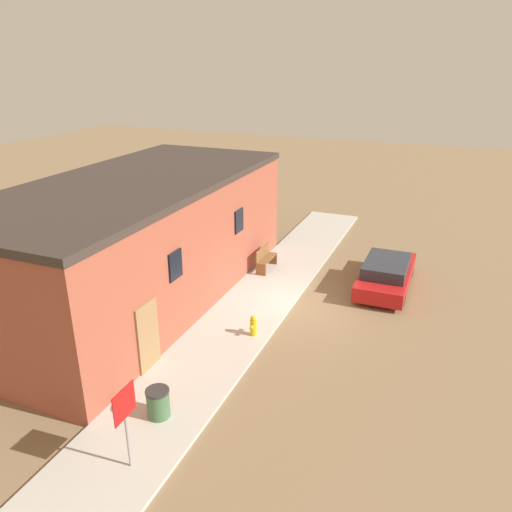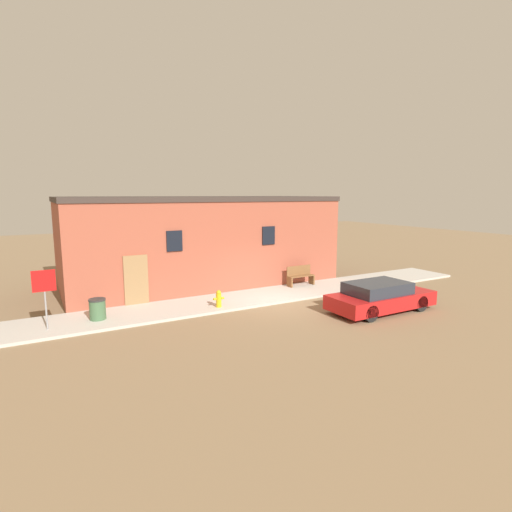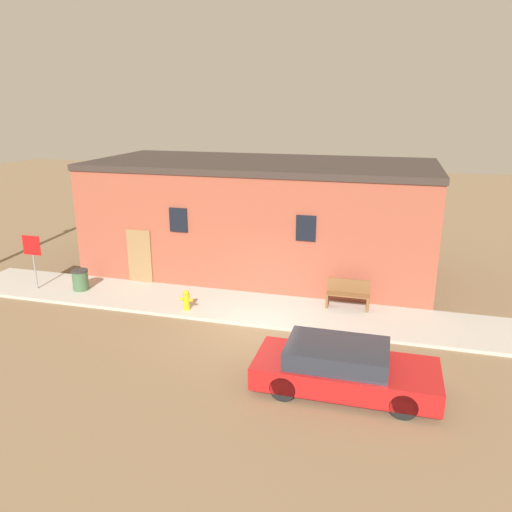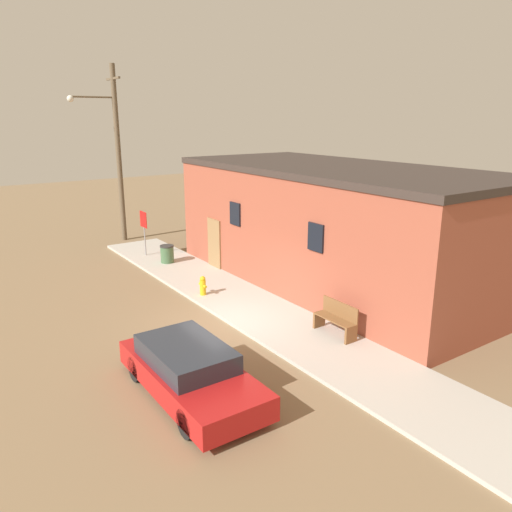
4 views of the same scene
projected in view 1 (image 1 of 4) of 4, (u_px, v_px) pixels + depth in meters
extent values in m
plane|color=#846B4C|center=(293.00, 306.00, 18.56)|extent=(80.00, 80.00, 0.00)
cube|color=#BCB7AD|center=(260.00, 299.00, 19.01)|extent=(23.40, 2.68, 0.11)
cube|color=#9E4C38|center=(138.00, 243.00, 18.58)|extent=(13.67, 6.03, 4.36)
cube|color=#382D28|center=(133.00, 182.00, 17.73)|extent=(13.77, 6.13, 0.24)
cube|color=black|center=(175.00, 265.00, 15.26)|extent=(0.70, 0.08, 0.90)
cube|color=black|center=(239.00, 221.00, 19.37)|extent=(0.70, 0.08, 0.90)
cube|color=#937047|center=(148.00, 338.00, 14.39)|extent=(1.00, 0.08, 2.20)
cylinder|color=gold|center=(253.00, 327.00, 16.34)|extent=(0.22, 0.22, 0.55)
sphere|color=gold|center=(253.00, 319.00, 16.22)|extent=(0.20, 0.20, 0.20)
cylinder|color=gold|center=(251.00, 328.00, 16.16)|extent=(0.12, 0.10, 0.10)
cylinder|color=gold|center=(255.00, 323.00, 16.46)|extent=(0.12, 0.10, 0.10)
cylinder|color=gray|center=(126.00, 429.00, 10.81)|extent=(0.06, 0.06, 2.07)
cube|color=red|center=(124.00, 404.00, 10.55)|extent=(0.74, 0.02, 0.74)
cube|color=brown|center=(261.00, 270.00, 20.84)|extent=(0.08, 0.44, 0.48)
cube|color=brown|center=(272.00, 258.00, 22.01)|extent=(0.08, 0.44, 0.48)
cube|color=brown|center=(267.00, 258.00, 21.33)|extent=(1.45, 0.44, 0.04)
cube|color=brown|center=(262.00, 252.00, 21.30)|extent=(1.45, 0.04, 0.48)
cylinder|color=#426642|center=(158.00, 404.00, 12.62)|extent=(0.58, 0.58, 0.72)
cylinder|color=#2D2D2D|center=(157.00, 391.00, 12.47)|extent=(0.61, 0.61, 0.06)
cylinder|color=black|center=(371.00, 264.00, 21.53)|extent=(0.64, 0.20, 0.64)
cylinder|color=black|center=(411.00, 269.00, 20.95)|extent=(0.64, 0.20, 0.64)
cylinder|color=black|center=(358.00, 290.00, 19.13)|extent=(0.64, 0.20, 0.64)
cylinder|color=black|center=(402.00, 297.00, 18.55)|extent=(0.64, 0.20, 0.64)
cube|color=red|center=(386.00, 276.00, 19.99)|extent=(4.50, 1.85, 0.58)
cube|color=#282D38|center=(386.00, 266.00, 19.60)|extent=(2.47, 1.63, 0.47)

